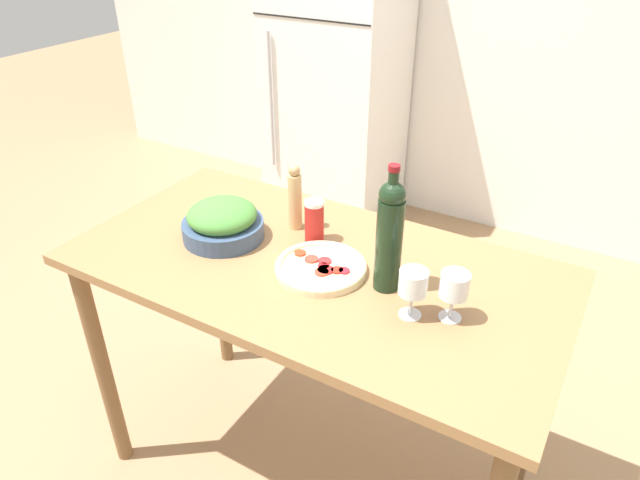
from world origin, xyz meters
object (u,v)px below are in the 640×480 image
at_px(homemade_pizza, 321,267).
at_px(salt_canister, 314,221).
at_px(refrigerator, 336,80).
at_px(wine_glass_near, 413,285).
at_px(wine_glass_far, 454,287).
at_px(wine_bottle, 389,234).
at_px(salad_bowl, 223,222).
at_px(pepper_mill, 295,198).

xyz_separation_m(homemade_pizza, salt_canister, (-0.11, 0.14, 0.06)).
bearing_deg(refrigerator, wine_glass_near, -56.36).
height_order(wine_glass_far, homemade_pizza, wine_glass_far).
bearing_deg(homemade_pizza, wine_glass_far, -2.35).
distance_m(wine_bottle, wine_glass_near, 0.15).
bearing_deg(wine_glass_far, wine_glass_near, -155.92).
distance_m(wine_glass_near, homemade_pizza, 0.32).
distance_m(salad_bowl, salt_canister, 0.29).
height_order(wine_bottle, pepper_mill, wine_bottle).
bearing_deg(wine_glass_near, refrigerator, 123.64).
xyz_separation_m(pepper_mill, homemade_pizza, (0.20, -0.18, -0.09)).
bearing_deg(homemade_pizza, refrigerator, 117.76).
height_order(refrigerator, wine_glass_near, refrigerator).
bearing_deg(refrigerator, wine_glass_far, -53.92).
height_order(refrigerator, wine_bottle, refrigerator).
height_order(pepper_mill, salad_bowl, pepper_mill).
distance_m(wine_bottle, salt_canister, 0.34).
bearing_deg(wine_bottle, wine_glass_near, -36.83).
bearing_deg(salad_bowl, pepper_mill, 46.05).
height_order(wine_glass_far, salt_canister, salt_canister).
distance_m(refrigerator, wine_bottle, 2.24).
xyz_separation_m(wine_glass_far, salt_canister, (-0.50, 0.16, -0.03)).
xyz_separation_m(refrigerator, salt_canister, (0.90, -1.76, 0.10)).
relative_size(refrigerator, salad_bowl, 7.05).
height_order(refrigerator, salad_bowl, refrigerator).
relative_size(wine_bottle, wine_glass_near, 2.67).
distance_m(wine_bottle, pepper_mill, 0.43).
distance_m(refrigerator, salad_bowl, 2.00).
bearing_deg(salt_canister, wine_bottle, -21.41).
bearing_deg(wine_glass_near, homemade_pizza, 169.15).
xyz_separation_m(wine_glass_far, salad_bowl, (-0.76, 0.03, -0.04)).
relative_size(wine_glass_far, salt_canister, 0.99).
xyz_separation_m(refrigerator, wine_bottle, (1.20, -1.88, 0.21)).
bearing_deg(wine_glass_far, homemade_pizza, 177.65).
relative_size(pepper_mill, homemade_pizza, 0.83).
bearing_deg(salt_canister, pepper_mill, 157.44).
bearing_deg(salad_bowl, wine_glass_near, -5.88).
distance_m(salad_bowl, homemade_pizza, 0.37).
height_order(wine_bottle, wine_glass_near, wine_bottle).
relative_size(wine_bottle, homemade_pizza, 1.38).
bearing_deg(salad_bowl, wine_glass_far, -2.03).
relative_size(wine_glass_far, homemade_pizza, 0.52).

